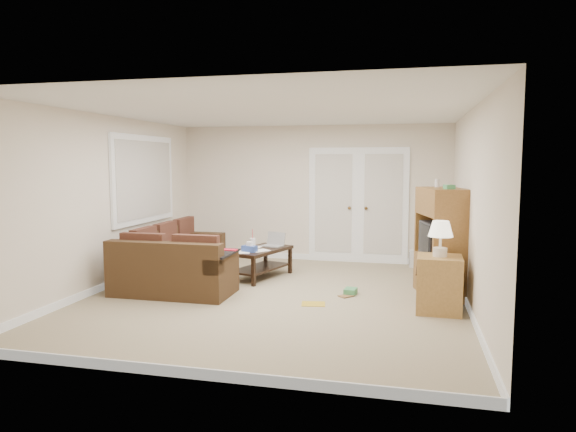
% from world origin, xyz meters
% --- Properties ---
extents(floor, '(5.50, 5.50, 0.00)m').
position_xyz_m(floor, '(0.00, 0.00, 0.00)').
color(floor, tan).
rests_on(floor, ground).
extents(ceiling, '(5.00, 5.50, 0.02)m').
position_xyz_m(ceiling, '(0.00, 0.00, 2.50)').
color(ceiling, silver).
rests_on(ceiling, wall_back).
extents(wall_left, '(0.02, 5.50, 2.50)m').
position_xyz_m(wall_left, '(-2.50, 0.00, 1.25)').
color(wall_left, silver).
rests_on(wall_left, floor).
extents(wall_right, '(0.02, 5.50, 2.50)m').
position_xyz_m(wall_right, '(2.50, 0.00, 1.25)').
color(wall_right, silver).
rests_on(wall_right, floor).
extents(wall_back, '(5.00, 0.02, 2.50)m').
position_xyz_m(wall_back, '(0.00, 2.75, 1.25)').
color(wall_back, silver).
rests_on(wall_back, floor).
extents(wall_front, '(5.00, 0.02, 2.50)m').
position_xyz_m(wall_front, '(0.00, -2.75, 1.25)').
color(wall_front, silver).
rests_on(wall_front, floor).
extents(baseboards, '(5.00, 5.50, 0.10)m').
position_xyz_m(baseboards, '(0.00, 0.00, 0.05)').
color(baseboards, silver).
rests_on(baseboards, floor).
extents(french_doors, '(1.80, 0.05, 2.13)m').
position_xyz_m(french_doors, '(0.85, 2.71, 1.04)').
color(french_doors, silver).
rests_on(french_doors, floor).
extents(window_left, '(0.05, 1.92, 1.42)m').
position_xyz_m(window_left, '(-2.46, 1.00, 1.55)').
color(window_left, silver).
rests_on(window_left, wall_left).
extents(sectional_sofa, '(1.68, 2.51, 0.77)m').
position_xyz_m(sectional_sofa, '(-1.65, 0.41, 0.30)').
color(sectional_sofa, '#432E19').
rests_on(sectional_sofa, floor).
extents(coffee_table, '(0.89, 1.26, 0.78)m').
position_xyz_m(coffee_table, '(-0.52, 1.09, 0.25)').
color(coffee_table, black).
rests_on(coffee_table, floor).
extents(tv_armoire, '(0.72, 1.02, 1.59)m').
position_xyz_m(tv_armoire, '(2.19, 0.58, 0.75)').
color(tv_armoire, brown).
rests_on(tv_armoire, floor).
extents(side_cabinet, '(0.55, 0.55, 1.12)m').
position_xyz_m(side_cabinet, '(2.13, -0.22, 0.40)').
color(side_cabinet, '#A3773C').
rests_on(side_cabinet, floor).
extents(space_heater, '(0.13, 0.11, 0.31)m').
position_xyz_m(space_heater, '(1.85, 2.45, 0.15)').
color(space_heater, silver).
rests_on(space_heater, floor).
extents(floor_magazine, '(0.34, 0.28, 0.01)m').
position_xyz_m(floor_magazine, '(0.57, -0.24, 0.00)').
color(floor_magazine, gold).
rests_on(floor_magazine, floor).
extents(floor_greenbox, '(0.18, 0.23, 0.08)m').
position_xyz_m(floor_greenbox, '(0.99, 0.36, 0.04)').
color(floor_greenbox, '#408E53').
rests_on(floor_greenbox, floor).
extents(floor_book, '(0.24, 0.24, 0.01)m').
position_xyz_m(floor_book, '(0.89, 0.28, 0.01)').
color(floor_book, brown).
rests_on(floor_book, floor).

